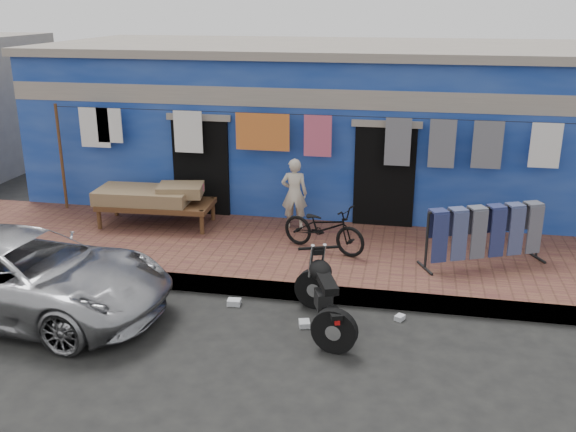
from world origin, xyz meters
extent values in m
plane|color=black|center=(0.00, 0.00, 0.00)|extent=(80.00, 80.00, 0.00)
cube|color=brown|center=(0.00, 3.00, 0.12)|extent=(28.00, 3.00, 0.25)
cube|color=gray|center=(0.00, 1.55, 0.12)|extent=(28.00, 0.10, 0.25)
cube|color=navy|center=(0.00, 7.00, 1.60)|extent=(12.00, 5.00, 3.20)
cube|color=#9E9384|center=(0.00, 4.56, 2.55)|extent=(12.00, 0.14, 0.35)
cube|color=#9E9384|center=(0.00, 7.00, 3.28)|extent=(12.20, 5.20, 0.16)
cube|color=black|center=(-2.20, 4.48, 1.05)|extent=(1.10, 0.10, 2.10)
cube|color=black|center=(1.30, 4.48, 1.05)|extent=(1.10, 0.10, 2.10)
cylinder|color=brown|center=(-5.00, 4.25, 1.30)|extent=(0.06, 0.06, 2.10)
cylinder|color=black|center=(0.00, 4.25, 2.30)|extent=(10.00, 0.01, 0.01)
cube|color=silver|center=(-4.23, 4.25, 1.92)|extent=(0.60, 0.02, 0.76)
cube|color=silver|center=(-3.92, 4.25, 1.97)|extent=(0.50, 0.02, 0.66)
cube|color=silver|center=(-2.34, 4.25, 1.91)|extent=(0.55, 0.02, 0.79)
cube|color=#CC4C26|center=(-0.92, 4.25, 1.96)|extent=(1.00, 0.02, 0.68)
cube|color=#C34F6A|center=(0.09, 4.25, 1.93)|extent=(0.50, 0.02, 0.75)
cube|color=slate|center=(1.51, 4.25, 1.88)|extent=(0.45, 0.02, 0.85)
cube|color=slate|center=(2.27, 4.25, 1.88)|extent=(0.45, 0.02, 0.85)
cube|color=slate|center=(3.03, 4.25, 1.89)|extent=(0.50, 0.02, 0.83)
cube|color=silver|center=(3.96, 4.25, 1.92)|extent=(0.50, 0.02, 0.77)
imported|color=#ACADB1|center=(-3.46, 0.39, 0.60)|extent=(4.41, 2.27, 1.21)
imported|color=beige|center=(-0.28, 3.99, 0.90)|extent=(0.50, 0.36, 1.31)
imported|color=black|center=(0.41, 2.98, 0.74)|extent=(1.60, 1.06, 0.98)
cube|color=silver|center=(-0.64, 1.20, 0.04)|extent=(0.20, 0.16, 0.08)
cube|color=silver|center=(1.75, 1.20, 0.04)|extent=(0.16, 0.17, 0.07)
cube|color=silver|center=(0.47, 0.77, 0.04)|extent=(0.19, 0.21, 0.07)
camera|label=1|loc=(1.79, -6.95, 4.22)|focal=40.00mm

